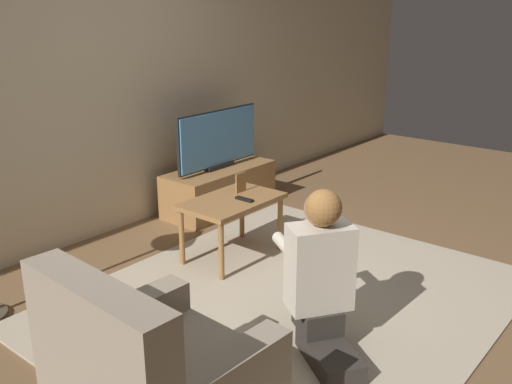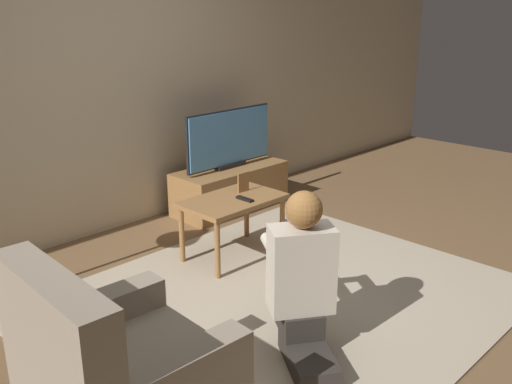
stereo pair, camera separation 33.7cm
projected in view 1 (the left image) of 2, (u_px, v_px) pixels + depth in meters
The scene contains 9 objects.
ground_plane at pixel (290, 301), 3.71m from camera, with size 10.00×10.00×0.00m, color brown.
wall_back at pixel (93, 76), 4.46m from camera, with size 10.00×0.06×2.60m.
rug at pixel (290, 300), 3.71m from camera, with size 2.87×2.40×0.02m.
tv_stand at pixel (220, 189), 5.32m from camera, with size 1.10×0.47×0.40m.
tv at pixel (218, 139), 5.17m from camera, with size 0.99×0.08×0.54m.
coffee_table at pixel (232, 207), 4.21m from camera, with size 0.75×0.47×0.48m.
person_kneeling at pixel (321, 274), 3.04m from camera, with size 0.66×0.80×0.93m.
picture_frame at pixel (241, 183), 4.33m from camera, with size 0.11×0.01×0.15m.
remote at pixel (244, 199), 4.16m from camera, with size 0.04×0.15×0.02m.
Camera 1 is at (-2.70, -1.92, 1.84)m, focal length 40.00 mm.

